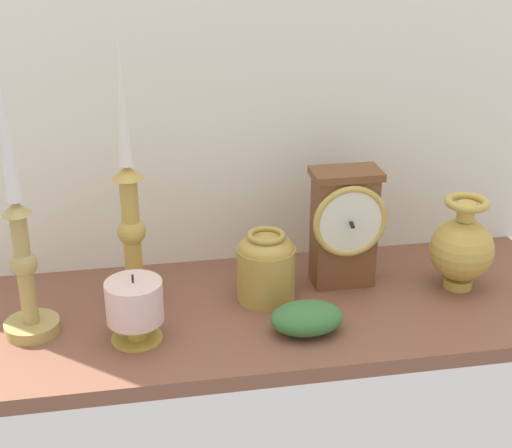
% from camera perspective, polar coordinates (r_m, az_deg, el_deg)
% --- Properties ---
extents(ground_plane, '(1.00, 0.36, 0.02)m').
position_cam_1_polar(ground_plane, '(1.20, 0.43, -6.64)').
color(ground_plane, brown).
extents(back_wall, '(1.20, 0.02, 0.65)m').
position_cam_1_polar(back_wall, '(1.25, -1.11, 11.24)').
color(back_wall, white).
rests_on(back_wall, ground_plane).
extents(mantel_clock, '(0.12, 0.09, 0.20)m').
position_cam_1_polar(mantel_clock, '(1.22, 6.64, -0.15)').
color(mantel_clock, brown).
rests_on(mantel_clock, ground_plane).
extents(candlestick_tall_left, '(0.08, 0.08, 0.43)m').
position_cam_1_polar(candlestick_tall_left, '(1.15, -9.36, 0.58)').
color(candlestick_tall_left, gold).
rests_on(candlestick_tall_left, ground_plane).
extents(candlestick_tall_center, '(0.08, 0.08, 0.42)m').
position_cam_1_polar(candlestick_tall_center, '(1.11, -17.14, -1.50)').
color(candlestick_tall_center, tan).
rests_on(candlestick_tall_center, ground_plane).
extents(brass_vase_bulbous, '(0.10, 0.10, 0.15)m').
position_cam_1_polar(brass_vase_bulbous, '(1.26, 15.12, -1.69)').
color(brass_vase_bulbous, gold).
rests_on(brass_vase_bulbous, ground_plane).
extents(brass_vase_jar, '(0.09, 0.09, 0.11)m').
position_cam_1_polar(brass_vase_jar, '(1.19, 0.76, -3.06)').
color(brass_vase_jar, '#B29240').
rests_on(brass_vase_jar, ground_plane).
extents(pillar_candle_front, '(0.08, 0.08, 0.10)m').
position_cam_1_polar(pillar_candle_front, '(1.10, -9.04, -6.15)').
color(pillar_candle_front, gold).
rests_on(pillar_candle_front, ground_plane).
extents(ivy_sprig, '(0.11, 0.08, 0.05)m').
position_cam_1_polar(ivy_sprig, '(1.12, 3.81, -7.03)').
color(ivy_sprig, '#396F39').
rests_on(ivy_sprig, ground_plane).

